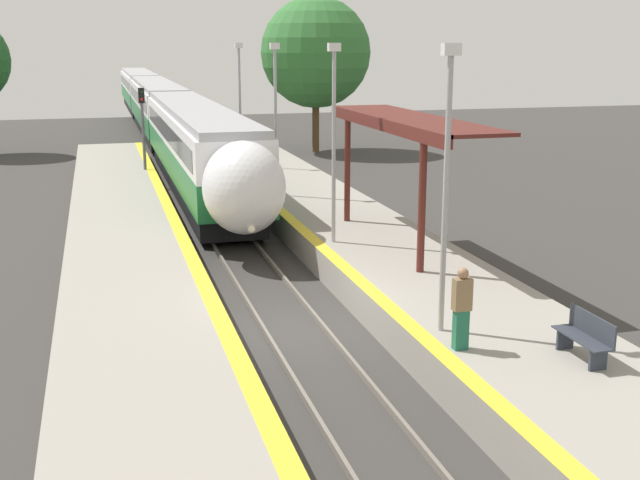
% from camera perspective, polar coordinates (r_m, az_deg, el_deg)
% --- Properties ---
extents(ground_plane, '(120.00, 120.00, 0.00)m').
position_cam_1_polar(ground_plane, '(19.60, -1.89, -6.47)').
color(ground_plane, '#383533').
extents(rail_left, '(0.08, 90.00, 0.15)m').
position_cam_1_polar(rail_left, '(19.43, -3.97, -6.45)').
color(rail_left, slate).
rests_on(rail_left, ground_plane).
extents(rail_right, '(0.08, 90.00, 0.15)m').
position_cam_1_polar(rail_right, '(19.75, 0.15, -6.07)').
color(rail_right, slate).
rests_on(rail_right, ground_plane).
extents(train, '(2.73, 71.93, 4.04)m').
position_cam_1_polar(train, '(59.19, -11.44, 9.24)').
color(train, black).
rests_on(train, ground_plane).
extents(platform_right, '(4.12, 64.00, 0.90)m').
position_cam_1_polar(platform_right, '(20.63, 8.45, -4.26)').
color(platform_right, gray).
rests_on(platform_right, ground_plane).
extents(platform_left, '(3.71, 64.00, 0.90)m').
position_cam_1_polar(platform_left, '(18.99, -12.57, -6.06)').
color(platform_left, gray).
rests_on(platform_left, ground_plane).
extents(platform_bench, '(0.44, 1.47, 0.89)m').
position_cam_1_polar(platform_bench, '(16.23, 18.38, -6.49)').
color(platform_bench, '#2D333D').
rests_on(platform_bench, platform_right).
extents(person_waiting, '(0.36, 0.22, 1.68)m').
position_cam_1_polar(person_waiting, '(16.00, 10.04, -4.74)').
color(person_waiting, '#1E604C').
rests_on(person_waiting, platform_right).
extents(railway_signal, '(0.28, 0.28, 4.75)m').
position_cam_1_polar(railway_signal, '(39.22, -12.47, 7.79)').
color(railway_signal, '#59595E').
rests_on(railway_signal, ground_plane).
extents(lamppost_near, '(0.36, 0.20, 5.91)m').
position_cam_1_polar(lamppost_near, '(16.42, 8.98, 4.70)').
color(lamppost_near, '#9E9EA3').
rests_on(lamppost_near, platform_right).
extents(lamppost_mid, '(0.36, 0.20, 5.91)m').
position_cam_1_polar(lamppost_mid, '(23.89, 0.99, 7.70)').
color(lamppost_mid, '#9E9EA3').
rests_on(lamppost_mid, platform_right).
extents(lamppost_far, '(0.36, 0.20, 5.91)m').
position_cam_1_polar(lamppost_far, '(31.64, -3.18, 9.19)').
color(lamppost_far, '#9E9EA3').
rests_on(lamppost_far, platform_right).
extents(lamppost_farthest, '(0.36, 0.20, 5.91)m').
position_cam_1_polar(lamppost_farthest, '(39.51, -5.72, 10.07)').
color(lamppost_farthest, '#9E9EA3').
rests_on(lamppost_farthest, platform_right).
extents(station_canopy, '(2.02, 9.50, 3.79)m').
position_cam_1_polar(station_canopy, '(23.98, 5.65, 8.05)').
color(station_canopy, '#511E19').
rests_on(station_canopy, platform_right).
extents(background_tree_right, '(6.84, 6.84, 9.64)m').
position_cam_1_polar(background_tree_right, '(51.11, -0.31, 13.19)').
color(background_tree_right, brown).
rests_on(background_tree_right, ground_plane).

